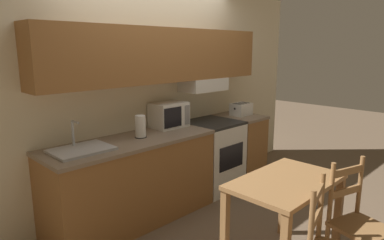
{
  "coord_description": "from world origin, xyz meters",
  "views": [
    {
      "loc": [
        -2.5,
        -3.12,
        1.8
      ],
      "look_at": [
        0.05,
        -0.57,
        1.03
      ],
      "focal_mm": 32.0,
      "sensor_mm": 36.0,
      "label": 1
    }
  ],
  "objects_px": {
    "paper_towel_roll": "(140,127)",
    "toaster": "(241,109)",
    "sink_basin": "(81,149)",
    "stove_range": "(212,155)",
    "microwave": "(169,115)",
    "chair_right_of_table": "(357,224)",
    "dining_table": "(286,195)"
  },
  "relations": [
    {
      "from": "paper_towel_roll",
      "to": "toaster",
      "type": "bearing_deg",
      "value": -0.36
    },
    {
      "from": "toaster",
      "to": "paper_towel_roll",
      "type": "height_order",
      "value": "paper_towel_roll"
    },
    {
      "from": "toaster",
      "to": "sink_basin",
      "type": "xyz_separation_m",
      "value": [
        -2.38,
        -0.0,
        -0.07
      ]
    },
    {
      "from": "stove_range",
      "to": "microwave",
      "type": "distance_m",
      "value": 0.84
    },
    {
      "from": "stove_range",
      "to": "toaster",
      "type": "relative_size",
      "value": 3.09
    },
    {
      "from": "chair_right_of_table",
      "to": "stove_range",
      "type": "bearing_deg",
      "value": 92.78
    },
    {
      "from": "sink_basin",
      "to": "chair_right_of_table",
      "type": "distance_m",
      "value": 2.4
    },
    {
      "from": "stove_range",
      "to": "paper_towel_roll",
      "type": "relative_size",
      "value": 3.81
    },
    {
      "from": "paper_towel_roll",
      "to": "sink_basin",
      "type": "bearing_deg",
      "value": -178.9
    },
    {
      "from": "paper_towel_roll",
      "to": "dining_table",
      "type": "height_order",
      "value": "paper_towel_roll"
    },
    {
      "from": "paper_towel_roll",
      "to": "dining_table",
      "type": "relative_size",
      "value": 0.24
    },
    {
      "from": "toaster",
      "to": "paper_towel_roll",
      "type": "bearing_deg",
      "value": 179.64
    },
    {
      "from": "microwave",
      "to": "sink_basin",
      "type": "height_order",
      "value": "microwave"
    },
    {
      "from": "microwave",
      "to": "paper_towel_roll",
      "type": "height_order",
      "value": "microwave"
    },
    {
      "from": "paper_towel_roll",
      "to": "chair_right_of_table",
      "type": "relative_size",
      "value": 0.25
    },
    {
      "from": "paper_towel_roll",
      "to": "dining_table",
      "type": "xyz_separation_m",
      "value": [
        0.3,
        -1.53,
        -0.37
      ]
    },
    {
      "from": "dining_table",
      "to": "chair_right_of_table",
      "type": "bearing_deg",
      "value": -56.84
    },
    {
      "from": "toaster",
      "to": "dining_table",
      "type": "bearing_deg",
      "value": -132.78
    },
    {
      "from": "microwave",
      "to": "dining_table",
      "type": "bearing_deg",
      "value": -97.48
    },
    {
      "from": "stove_range",
      "to": "dining_table",
      "type": "xyz_separation_m",
      "value": [
        -0.8,
        -1.51,
        0.19
      ]
    },
    {
      "from": "paper_towel_roll",
      "to": "chair_right_of_table",
      "type": "xyz_separation_m",
      "value": [
        0.61,
        -2.0,
        -0.56
      ]
    },
    {
      "from": "microwave",
      "to": "stove_range",
      "type": "bearing_deg",
      "value": -15.24
    },
    {
      "from": "sink_basin",
      "to": "dining_table",
      "type": "xyz_separation_m",
      "value": [
        0.97,
        -1.51,
        -0.27
      ]
    },
    {
      "from": "stove_range",
      "to": "sink_basin",
      "type": "relative_size",
      "value": 1.69
    },
    {
      "from": "sink_basin",
      "to": "paper_towel_roll",
      "type": "height_order",
      "value": "sink_basin"
    },
    {
      "from": "stove_range",
      "to": "dining_table",
      "type": "distance_m",
      "value": 1.72
    },
    {
      "from": "sink_basin",
      "to": "dining_table",
      "type": "height_order",
      "value": "sink_basin"
    },
    {
      "from": "paper_towel_roll",
      "to": "chair_right_of_table",
      "type": "height_order",
      "value": "paper_towel_roll"
    },
    {
      "from": "stove_range",
      "to": "toaster",
      "type": "distance_m",
      "value": 0.8
    },
    {
      "from": "sink_basin",
      "to": "dining_table",
      "type": "distance_m",
      "value": 1.82
    },
    {
      "from": "sink_basin",
      "to": "paper_towel_roll",
      "type": "bearing_deg",
      "value": 1.1
    },
    {
      "from": "paper_towel_roll",
      "to": "dining_table",
      "type": "distance_m",
      "value": 1.6
    }
  ]
}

